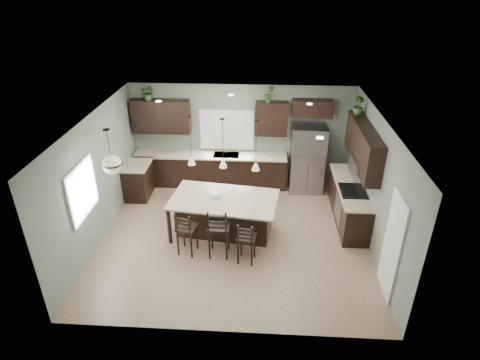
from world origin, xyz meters
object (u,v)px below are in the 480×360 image
object	(u,v)px
bar_stool_right	(247,242)
refrigerator	(307,159)
bar_stool_left	(187,232)
plant_back_left	(148,92)
kitchen_island	(224,216)
serving_dish	(215,195)
bar_stool_center	(219,231)

from	to	relation	value
bar_stool_right	refrigerator	bearing A→B (deg)	74.98
bar_stool_left	plant_back_left	size ratio (longest dim) A/B	2.53
kitchen_island	serving_dish	distance (m)	0.57
kitchen_island	bar_stool_left	xyz separation A→B (m)	(-0.72, -0.76, 0.07)
bar_stool_center	plant_back_left	distance (m)	4.37
refrigerator	serving_dish	size ratio (longest dim) A/B	7.71
bar_stool_center	serving_dish	bearing A→B (deg)	102.85
bar_stool_right	serving_dish	bearing A→B (deg)	136.68
refrigerator	bar_stool_center	bearing A→B (deg)	-124.40
bar_stool_left	bar_stool_right	xyz separation A→B (m)	(1.27, -0.21, -0.03)
bar_stool_center	plant_back_left	xyz separation A→B (m)	(-2.14, 3.24, 2.01)
refrigerator	bar_stool_center	size ratio (longest dim) A/B	1.55
serving_dish	kitchen_island	bearing A→B (deg)	-7.63
refrigerator	serving_dish	xyz separation A→B (m)	(-2.23, -2.20, 0.07)
serving_dish	bar_stool_right	world-z (taller)	serving_dish
kitchen_island	bar_stool_left	bearing A→B (deg)	-125.74
kitchen_island	bar_stool_center	bearing A→B (deg)	-85.01
refrigerator	bar_stool_left	distance (m)	4.09
bar_stool_center	bar_stool_right	world-z (taller)	bar_stool_center
refrigerator	bar_stool_right	world-z (taller)	refrigerator
refrigerator	bar_stool_center	distance (m)	3.69
serving_dish	bar_stool_right	xyz separation A→B (m)	(0.75, -1.00, -0.50)
bar_stool_left	bar_stool_center	size ratio (longest dim) A/B	0.88
refrigerator	serving_dish	world-z (taller)	refrigerator
kitchen_island	bar_stool_center	world-z (taller)	bar_stool_center
bar_stool_left	bar_stool_right	size ratio (longest dim) A/B	1.07
bar_stool_center	bar_stool_right	xyz separation A→B (m)	(0.59, -0.18, -0.10)
bar_stool_right	plant_back_left	bearing A→B (deg)	138.42
plant_back_left	bar_stool_left	bearing A→B (deg)	-65.60
bar_stool_left	kitchen_island	bearing A→B (deg)	60.43
refrigerator	plant_back_left	bearing A→B (deg)	177.14
refrigerator	kitchen_island	distance (m)	3.05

